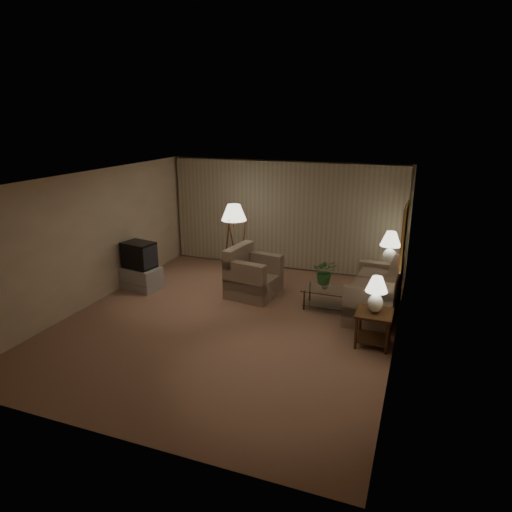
{
  "coord_description": "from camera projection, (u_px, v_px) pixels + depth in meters",
  "views": [
    {
      "loc": [
        3.24,
        -7.23,
        3.74
      ],
      "look_at": [
        0.31,
        0.6,
        1.15
      ],
      "focal_mm": 32.0,
      "sensor_mm": 36.0,
      "label": 1
    }
  ],
  "objects": [
    {
      "name": "side_table_near",
      "position": [
        374.0,
        322.0,
        7.65
      ],
      "size": [
        0.6,
        0.6,
        0.6
      ],
      "color": "#35210E",
      "rests_on": "ground"
    },
    {
      "name": "ottoman",
      "position": [
        263.0,
        279.0,
        10.25
      ],
      "size": [
        0.78,
        0.78,
        0.41
      ],
      "primitive_type": "cylinder",
      "rotation": [
        0.0,
        0.0,
        0.35
      ],
      "color": "#A96439",
      "rests_on": "ground"
    },
    {
      "name": "floor_lamp",
      "position": [
        234.0,
        241.0,
        10.64
      ],
      "size": [
        0.58,
        0.58,
        1.79
      ],
      "color": "#35210E",
      "rests_on": "ground"
    },
    {
      "name": "tv_cabinet",
      "position": [
        141.0,
        278.0,
        10.22
      ],
      "size": [
        1.07,
        0.86,
        0.5
      ],
      "primitive_type": "cube",
      "rotation": [
        0.0,
        0.0,
        -0.18
      ],
      "color": "#A8A8AA",
      "rests_on": "ground"
    },
    {
      "name": "ground",
      "position": [
        230.0,
        321.0,
        8.66
      ],
      "size": [
        7.0,
        7.0,
        0.0
      ],
      "primitive_type": "plane",
      "color": "#946851",
      "rests_on": "ground"
    },
    {
      "name": "vase",
      "position": [
        324.0,
        285.0,
        9.12
      ],
      "size": [
        0.16,
        0.16,
        0.14
      ],
      "primitive_type": "imported",
      "rotation": [
        0.0,
        0.0,
        -0.17
      ],
      "color": "white",
      "rests_on": "coffee_table"
    },
    {
      "name": "sofa",
      "position": [
        374.0,
        294.0,
        8.91
      ],
      "size": [
        1.84,
        1.02,
        0.79
      ],
      "rotation": [
        0.0,
        0.0,
        -1.61
      ],
      "color": "gray",
      "rests_on": "ground"
    },
    {
      "name": "room_shell",
      "position": [
        258.0,
        215.0,
        9.49
      ],
      "size": [
        6.04,
        7.02,
        2.72
      ],
      "color": "beige",
      "rests_on": "ground"
    },
    {
      "name": "crt_tv",
      "position": [
        139.0,
        255.0,
        10.06
      ],
      "size": [
        0.84,
        0.72,
        0.57
      ],
      "primitive_type": "cube",
      "rotation": [
        0.0,
        0.0,
        -0.18
      ],
      "color": "black",
      "rests_on": "tv_cabinet"
    },
    {
      "name": "table_lamp_near",
      "position": [
        376.0,
        291.0,
        7.48
      ],
      "size": [
        0.36,
        0.36,
        0.63
      ],
      "color": "white",
      "rests_on": "side_table_near"
    },
    {
      "name": "side_table_far",
      "position": [
        388.0,
        275.0,
        9.98
      ],
      "size": [
        0.47,
        0.4,
        0.6
      ],
      "color": "#35210E",
      "rests_on": "ground"
    },
    {
      "name": "coffee_table",
      "position": [
        331.0,
        296.0,
        9.13
      ],
      "size": [
        1.14,
        0.62,
        0.41
      ],
      "color": "silver",
      "rests_on": "ground"
    },
    {
      "name": "table_lamp_far",
      "position": [
        390.0,
        246.0,
        9.79
      ],
      "size": [
        0.45,
        0.45,
        0.77
      ],
      "color": "white",
      "rests_on": "side_table_far"
    },
    {
      "name": "armchair",
      "position": [
        254.0,
        277.0,
        9.76
      ],
      "size": [
        1.26,
        1.22,
        0.84
      ],
      "rotation": [
        0.0,
        0.0,
        1.43
      ],
      "color": "gray",
      "rests_on": "ground"
    },
    {
      "name": "book",
      "position": [
        343.0,
        292.0,
        8.91
      ],
      "size": [
        0.21,
        0.26,
        0.02
      ],
      "primitive_type": "imported",
      "rotation": [
        0.0,
        0.0,
        0.18
      ],
      "color": "olive",
      "rests_on": "coffee_table"
    },
    {
      "name": "flowers",
      "position": [
        325.0,
        269.0,
        9.02
      ],
      "size": [
        0.54,
        0.49,
        0.52
      ],
      "primitive_type": "imported",
      "rotation": [
        0.0,
        0.0,
        0.21
      ],
      "color": "#327133",
      "rests_on": "vase"
    }
  ]
}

